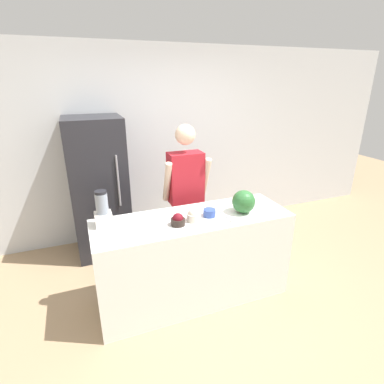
% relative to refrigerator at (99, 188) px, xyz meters
% --- Properties ---
extents(ground_plane, '(14.00, 14.00, 0.00)m').
position_rel_refrigerator_xyz_m(ground_plane, '(0.76, -1.60, -0.88)').
color(ground_plane, tan).
extents(wall_back, '(8.00, 0.06, 2.60)m').
position_rel_refrigerator_xyz_m(wall_back, '(0.76, 0.36, 0.42)').
color(wall_back, silver).
rests_on(wall_back, ground_plane).
extents(counter_island, '(1.91, 0.63, 0.92)m').
position_rel_refrigerator_xyz_m(counter_island, '(0.76, -1.28, -0.42)').
color(counter_island, white).
rests_on(counter_island, ground_plane).
extents(refrigerator, '(0.67, 0.65, 1.75)m').
position_rel_refrigerator_xyz_m(refrigerator, '(0.00, 0.00, 0.00)').
color(refrigerator, '#232328').
rests_on(refrigerator, ground_plane).
extents(person, '(0.53, 0.27, 1.71)m').
position_rel_refrigerator_xyz_m(person, '(0.91, -0.67, 0.01)').
color(person, '#4C608C').
rests_on(person, ground_plane).
extents(cutting_board, '(0.41, 0.29, 0.01)m').
position_rel_refrigerator_xyz_m(cutting_board, '(1.26, -1.38, 0.05)').
color(cutting_board, white).
rests_on(cutting_board, counter_island).
extents(watermelon, '(0.23, 0.23, 0.23)m').
position_rel_refrigerator_xyz_m(watermelon, '(1.25, -1.38, 0.17)').
color(watermelon, '#2D6B33').
rests_on(watermelon, cutting_board).
extents(bowl_cherries, '(0.13, 0.13, 0.11)m').
position_rel_refrigerator_xyz_m(bowl_cherries, '(0.57, -1.38, 0.09)').
color(bowl_cherries, '#2D231E').
rests_on(bowl_cherries, counter_island).
extents(bowl_cream, '(0.13, 0.13, 0.13)m').
position_rel_refrigerator_xyz_m(bowl_cream, '(0.74, -1.35, 0.10)').
color(bowl_cream, beige).
rests_on(bowl_cream, counter_island).
extents(bowl_small_blue, '(0.12, 0.12, 0.07)m').
position_rel_refrigerator_xyz_m(bowl_small_blue, '(0.91, -1.31, 0.08)').
color(bowl_small_blue, '#334C9E').
rests_on(bowl_small_blue, counter_island).
extents(blender, '(0.15, 0.15, 0.33)m').
position_rel_refrigerator_xyz_m(blender, '(-0.05, -1.14, 0.18)').
color(blender, silver).
rests_on(blender, counter_island).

